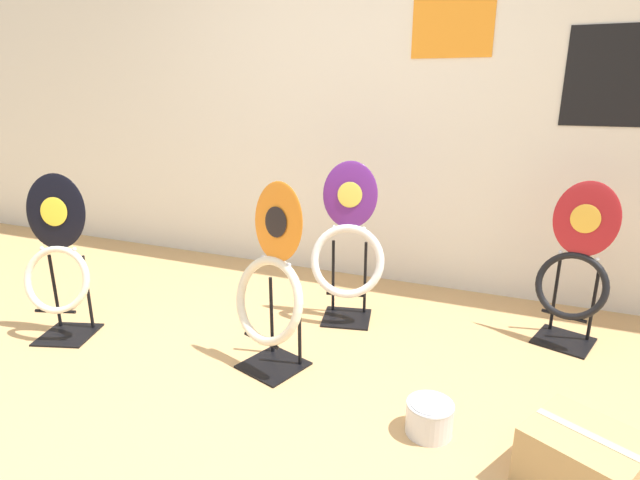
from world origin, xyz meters
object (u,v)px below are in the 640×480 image
object	(u,v)px
toilet_seat_display_crimson_swirl	(575,269)
storage_box	(582,462)
toilet_seat_display_orange_sun	(271,288)
paint_can	(429,417)
toilet_seat_display_jazz_black	(58,259)
toilet_seat_display_purple_note	(348,248)

from	to	relation	value
toilet_seat_display_crimson_swirl	storage_box	xyz separation A→B (m)	(-0.01, -1.16, -0.31)
toilet_seat_display_orange_sun	paint_can	distance (m)	0.91
toilet_seat_display_jazz_black	storage_box	size ratio (longest dim) A/B	2.01
toilet_seat_display_crimson_swirl	toilet_seat_display_jazz_black	bearing A→B (deg)	-158.94
paint_can	toilet_seat_display_purple_note	bearing A→B (deg)	127.46
storage_box	toilet_seat_display_crimson_swirl	bearing A→B (deg)	89.55
toilet_seat_display_crimson_swirl	storage_box	bearing A→B (deg)	-90.45
paint_can	storage_box	world-z (taller)	storage_box
toilet_seat_display_orange_sun	paint_can	bearing A→B (deg)	-14.19
toilet_seat_display_jazz_black	toilet_seat_display_crimson_swirl	size ratio (longest dim) A/B	1.03
toilet_seat_display_purple_note	storage_box	xyz separation A→B (m)	(1.20, -0.96, -0.33)
toilet_seat_display_crimson_swirl	storage_box	distance (m)	1.20
toilet_seat_display_crimson_swirl	toilet_seat_display_orange_sun	size ratio (longest dim) A/B	0.95
toilet_seat_display_purple_note	paint_can	world-z (taller)	toilet_seat_display_purple_note
paint_can	storage_box	size ratio (longest dim) A/B	0.42
toilet_seat_display_jazz_black	toilet_seat_display_crimson_swirl	world-z (taller)	toilet_seat_display_jazz_black
toilet_seat_display_crimson_swirl	toilet_seat_display_purple_note	world-z (taller)	toilet_seat_display_purple_note
storage_box	toilet_seat_display_purple_note	bearing A→B (deg)	141.32
toilet_seat_display_crimson_swirl	toilet_seat_display_purple_note	xyz separation A→B (m)	(-1.21, -0.20, 0.03)
toilet_seat_display_jazz_black	storage_box	bearing A→B (deg)	-3.58
toilet_seat_display_orange_sun	toilet_seat_display_purple_note	bearing A→B (deg)	76.47
paint_can	storage_box	bearing A→B (deg)	-10.34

